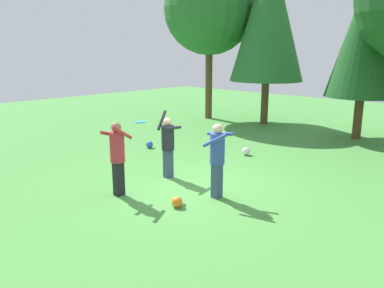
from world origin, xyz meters
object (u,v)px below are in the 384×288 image
(person_thrower, at_px, (168,142))
(ball_white, at_px, (246,151))
(ball_orange, at_px, (177,202))
(tree_far_left, at_px, (210,9))
(frisbee, at_px, (141,122))
(person_catcher, at_px, (117,152))
(tree_center, at_px, (367,32))
(person_bystander, at_px, (217,154))
(ball_blue, at_px, (149,145))
(tree_left, at_px, (269,14))

(person_thrower, distance_m, ball_white, 3.43)
(ball_orange, bearing_deg, tree_far_left, 127.81)
(person_thrower, xyz_separation_m, frisbee, (0.13, -1.00, 0.70))
(frisbee, bearing_deg, person_catcher, -89.07)
(ball_white, bearing_deg, tree_center, 71.32)
(ball_orange, relative_size, tree_far_left, 0.03)
(person_bystander, bearing_deg, ball_orange, 53.86)
(ball_white, bearing_deg, person_bystander, -64.04)
(person_thrower, xyz_separation_m, tree_far_left, (-5.45, 7.88, 4.32))
(frisbee, distance_m, tree_center, 9.72)
(person_thrower, relative_size, person_bystander, 1.03)
(frisbee, relative_size, ball_blue, 1.40)
(person_bystander, relative_size, tree_center, 0.27)
(person_catcher, height_order, person_bystander, person_catcher)
(tree_center, bearing_deg, frisbee, -100.57)
(tree_left, height_order, tree_far_left, tree_left)
(person_bystander, height_order, tree_far_left, tree_far_left)
(frisbee, distance_m, ball_orange, 2.21)
(frisbee, distance_m, ball_white, 4.58)
(ball_blue, xyz_separation_m, tree_center, (4.71, 6.52, 3.88))
(person_thrower, distance_m, tree_far_left, 10.50)
(ball_orange, height_order, tree_far_left, tree_far_left)
(person_catcher, relative_size, ball_orange, 7.32)
(ball_orange, xyz_separation_m, tree_center, (0.19, 9.57, 3.88))
(person_thrower, bearing_deg, tree_far_left, -152.47)
(person_bystander, relative_size, ball_white, 6.58)
(tree_center, relative_size, tree_left, 0.82)
(person_bystander, bearing_deg, ball_white, -87.40)
(person_bystander, xyz_separation_m, tree_far_left, (-7.36, 8.11, 4.25))
(person_catcher, bearing_deg, ball_white, -1.43)
(ball_blue, relative_size, tree_left, 0.03)
(tree_center, bearing_deg, ball_orange, -91.13)
(person_catcher, xyz_separation_m, tree_center, (1.72, 10.00, 2.95))
(person_bystander, distance_m, frisbee, 2.04)
(ball_white, height_order, ball_orange, ball_white)
(person_bystander, height_order, ball_blue, person_bystander)
(ball_orange, distance_m, tree_left, 11.60)
(person_bystander, bearing_deg, ball_blue, -45.99)
(tree_left, bearing_deg, ball_white, -62.43)
(ball_blue, relative_size, ball_white, 0.93)
(ball_white, bearing_deg, person_thrower, -93.13)
(person_bystander, height_order, ball_orange, person_bystander)
(ball_white, height_order, tree_center, tree_center)
(person_thrower, xyz_separation_m, person_bystander, (1.91, -0.23, 0.07))
(ball_blue, xyz_separation_m, ball_white, (3.03, 1.57, 0.01))
(person_thrower, bearing_deg, tree_left, -170.70)
(ball_orange, bearing_deg, tree_left, 113.14)
(tree_far_left, bearing_deg, tree_center, 3.09)
(tree_far_left, bearing_deg, ball_blue, -67.01)
(frisbee, xyz_separation_m, ball_white, (0.06, 4.32, -1.54))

